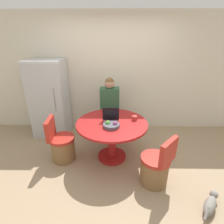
{
  "coord_description": "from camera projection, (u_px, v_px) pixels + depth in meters",
  "views": [
    {
      "loc": [
        0.03,
        -2.37,
        2.08
      ],
      "look_at": [
        -0.01,
        0.42,
        0.88
      ],
      "focal_mm": 28.0,
      "sensor_mm": 36.0,
      "label": 1
    }
  ],
  "objects": [
    {
      "name": "person_seated",
      "position": [
        110.0,
        105.0,
        3.78
      ],
      "size": [
        0.4,
        0.37,
        1.33
      ],
      "rotation": [
        0.0,
        0.0,
        3.14
      ],
      "color": "#2D2D38",
      "rests_on": "ground_plane"
    },
    {
      "name": "chair_near_right_corner",
      "position": [
        156.0,
        168.0,
        2.61
      ],
      "size": [
        0.51,
        0.51,
        0.82
      ],
      "rotation": [
        0.0,
        0.0,
        -2.31
      ],
      "color": "brown",
      "rests_on": "ground_plane"
    },
    {
      "name": "chair_left_side",
      "position": [
        62.0,
        146.0,
        3.14
      ],
      "size": [
        0.44,
        0.44,
        0.82
      ],
      "rotation": [
        0.0,
        0.0,
        1.64
      ],
      "color": "brown",
      "rests_on": "ground_plane"
    },
    {
      "name": "ground_plane",
      "position": [
        112.0,
        168.0,
        3.0
      ],
      "size": [
        12.0,
        12.0,
        0.0
      ],
      "primitive_type": "plane",
      "color": "#9E8466"
    },
    {
      "name": "coffee_cup",
      "position": [
        135.0,
        118.0,
        3.08
      ],
      "size": [
        0.09,
        0.09,
        0.08
      ],
      "color": "#B2332D",
      "rests_on": "dining_table"
    },
    {
      "name": "laptop",
      "position": [
        111.0,
        116.0,
        3.11
      ],
      "size": [
        0.29,
        0.24,
        0.25
      ],
      "rotation": [
        0.0,
        0.0,
        3.14
      ],
      "color": "#B7B7BC",
      "rests_on": "dining_table"
    },
    {
      "name": "fruit_bowl",
      "position": [
        111.0,
        125.0,
        2.84
      ],
      "size": [
        0.27,
        0.27,
        0.1
      ],
      "color": "#4C4C56",
      "rests_on": "dining_table"
    },
    {
      "name": "wall_back",
      "position": [
        113.0,
        74.0,
        3.97
      ],
      "size": [
        7.0,
        0.06,
        2.6
      ],
      "color": "beige",
      "rests_on": "ground_plane"
    },
    {
      "name": "dining_table",
      "position": [
        112.0,
        131.0,
        3.08
      ],
      "size": [
        1.23,
        1.23,
        0.73
      ],
      "color": "maroon",
      "rests_on": "ground_plane"
    },
    {
      "name": "refrigerator",
      "position": [
        50.0,
        99.0,
        3.84
      ],
      "size": [
        0.74,
        0.65,
        1.67
      ],
      "color": "silver",
      "rests_on": "ground_plane"
    },
    {
      "name": "cat",
      "position": [
        210.0,
        204.0,
        2.27
      ],
      "size": [
        0.34,
        0.39,
        0.16
      ],
      "rotation": [
        0.0,
        0.0,
        0.88
      ],
      "color": "gray",
      "rests_on": "ground_plane"
    }
  ]
}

